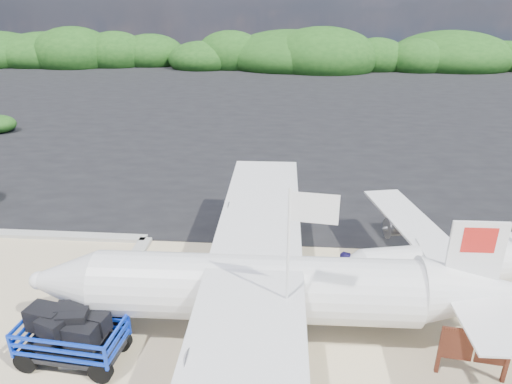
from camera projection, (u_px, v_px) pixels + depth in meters
ground at (244, 328)px, 13.59m from camera, size 160.00×160.00×0.00m
asphalt_apron at (278, 107)px, 41.09m from camera, size 90.00×50.00×0.04m
vegetation_band at (284, 67)px, 64.00m from camera, size 124.00×8.00×4.40m
baggage_cart at (77, 360)px, 12.42m from camera, size 3.07×1.94×1.46m
flagpole at (284, 377)px, 11.84m from camera, size 1.12×0.58×5.36m
signboard at (468, 376)px, 11.87m from camera, size 1.83×0.42×1.50m
crew_a at (231, 288)px, 13.92m from camera, size 0.72×0.51×1.84m
crew_b at (342, 277)px, 14.50m from camera, size 0.92×0.74×1.80m
crew_c at (402, 294)px, 13.73m from camera, size 1.09×0.61×1.75m
aircraft_large at (502, 146)px, 30.28m from camera, size 16.75×16.75×4.94m
aircraft_small at (209, 109)px, 40.27m from camera, size 9.30×9.30×2.82m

